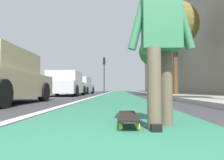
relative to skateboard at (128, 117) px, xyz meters
The scene contains 12 objects.
ground_plane 8.48m from the skateboard, ahead, with size 80.00×80.00×0.00m, color #38383D.
bike_lane_paint 22.48m from the skateboard, ahead, with size 56.00×2.32×0.00m, color #2D7256.
lane_stripe_white 18.54m from the skateboard, ahead, with size 52.00×0.16×0.01m, color silver.
sidewalk_curb 16.85m from the skateboard, 11.95° to the right, with size 52.00×3.20×0.13m, color #9E9B93.
building_facade 22.43m from the skateboard, 16.53° to the right, with size 40.00×1.20×13.87m, color gray.
skateboard is the anchor object (origin of this frame).
skater_person 0.92m from the skateboard, 113.34° to the right, with size 0.46×0.72×1.64m.
parked_car_mid 10.50m from the skateboard, 18.94° to the left, with size 4.06×2.04×1.48m.
parked_car_far 15.86m from the skateboard, 12.82° to the left, with size 4.62×2.00×1.47m.
traffic_light 21.82m from the skateboard, ahead, with size 0.33×0.28×4.23m.
street_tree_mid 10.35m from the skateboard, 18.85° to the right, with size 2.65×2.65×5.41m.
street_tree_far 16.64m from the skateboard, 10.98° to the right, with size 2.69×2.69×5.21m.
Camera 1 is at (-0.75, -0.06, 0.40)m, focal length 31.99 mm.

